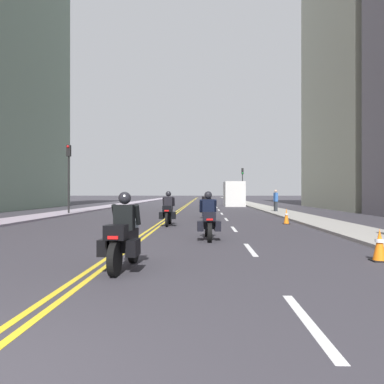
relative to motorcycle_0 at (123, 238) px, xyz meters
name	(u,v)px	position (x,y,z in m)	size (l,w,h in m)	color
ground_plane	(188,204)	(-0.58, 42.93, -0.65)	(264.00, 264.00, 0.00)	#35333A
sidewalk_left	(126,204)	(-8.71, 42.93, -0.59)	(2.30, 144.00, 0.12)	#9B8F9E
sidewalk_right	(250,204)	(7.56, 42.93, -0.59)	(2.30, 144.00, 0.12)	#9D9A93
centreline_yellow_inner	(187,204)	(-0.70, 42.93, -0.65)	(0.12, 132.00, 0.01)	yellow
centreline_yellow_outer	(189,204)	(-0.46, 42.93, -0.65)	(0.12, 132.00, 0.01)	yellow
lane_dashes_white	(220,212)	(2.92, 23.93, -0.65)	(0.14, 56.40, 0.01)	silver
building_left_1	(1,53)	(-17.87, 28.69, 14.25)	(7.33, 17.47, 29.81)	gray
building_right_1	(366,45)	(17.25, 30.16, 15.15)	(8.39, 16.41, 31.59)	#A4A88F
motorcycle_0	(123,238)	(0.00, 0.00, 0.00)	(0.78, 2.13, 1.60)	black
motorcycle_1	(208,220)	(1.78, 5.12, 0.00)	(0.78, 2.24, 1.62)	black
motorcycle_2	(168,212)	(-0.08, 10.53, 0.02)	(0.76, 2.23, 1.65)	black
motorcycle_3	(207,208)	(1.77, 16.30, -0.01)	(0.76, 2.24, 1.59)	black
traffic_cone_1	(286,216)	(5.74, 11.66, -0.27)	(0.33, 0.33, 0.78)	black
traffic_cone_2	(380,245)	(5.68, 1.21, -0.28)	(0.38, 0.38, 0.75)	black
traffic_light_near	(69,167)	(-7.97, 19.27, 2.75)	(0.28, 0.38, 4.93)	black
traffic_light_far	(243,179)	(6.81, 45.20, 2.69)	(0.28, 0.38, 4.88)	black
pedestrian_1	(276,201)	(7.17, 22.45, 0.27)	(0.30, 0.40, 1.79)	#282C31
parked_truck	(233,195)	(5.01, 37.54, 0.62)	(2.20, 6.50, 2.80)	silver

